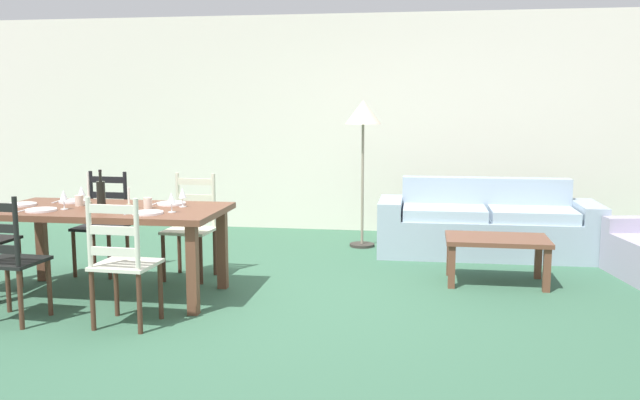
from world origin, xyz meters
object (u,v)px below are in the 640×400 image
at_px(wine_glass_far_right, 182,194).
at_px(wine_bottle, 101,194).
at_px(dining_chair_far_right, 191,226).
at_px(dining_chair_near_right, 122,262).
at_px(wine_glass_near_right, 171,199).
at_px(couch, 486,227).
at_px(dining_table, 109,218).
at_px(dining_chair_near_left, 7,259).
at_px(coffee_cup_primary, 148,203).
at_px(coffee_table, 497,244).
at_px(dining_chair_far_left, 103,223).
at_px(wine_glass_far_left, 81,192).
at_px(wine_glass_near_left, 64,196).
at_px(standing_lamp, 363,121).
at_px(coffee_cup_secondary, 79,201).

bearing_deg(wine_glass_far_right, wine_bottle, -166.83).
bearing_deg(dining_chair_far_right, wine_bottle, -124.68).
distance_m(dining_chair_near_right, wine_glass_near_right, 0.71).
bearing_deg(couch, wine_bottle, -146.76).
xyz_separation_m(dining_table, wine_bottle, (-0.05, -0.01, 0.20)).
bearing_deg(dining_chair_near_left, coffee_cup_primary, 45.94).
bearing_deg(coffee_table, dining_chair_near_left, -154.98).
relative_size(dining_chair_far_left, wine_bottle, 3.04).
bearing_deg(dining_chair_far_left, wine_glass_far_left, -78.19).
bearing_deg(dining_chair_near_right, couch, 45.95).
height_order(wine_glass_near_left, wine_glass_far_right, same).
bearing_deg(dining_table, standing_lamp, 50.94).
distance_m(wine_glass_near_left, wine_glass_far_left, 0.27).
bearing_deg(wine_bottle, dining_chair_near_right, -54.84).
distance_m(dining_chair_far_left, wine_glass_near_left, 0.97).
distance_m(couch, standing_lamp, 1.76).
bearing_deg(wine_glass_far_left, dining_table, -23.49).
relative_size(dining_chair_far_right, wine_glass_near_left, 5.96).
relative_size(dining_chair_near_left, coffee_table, 1.07).
bearing_deg(wine_glass_near_left, wine_bottle, 26.05).
relative_size(wine_bottle, wine_glass_near_right, 1.96).
height_order(wine_bottle, wine_glass_near_right, wine_bottle).
xyz_separation_m(dining_chair_near_right, wine_glass_near_left, (-0.77, 0.59, 0.38)).
bearing_deg(wine_glass_near_right, standing_lamp, 62.73).
height_order(dining_table, coffee_cup_secondary, coffee_cup_secondary).
bearing_deg(dining_chair_near_left, coffee_cup_secondary, 80.98).
relative_size(dining_chair_far_left, coffee_table, 1.07).
bearing_deg(dining_chair_far_left, dining_chair_near_right, -59.05).
relative_size(dining_chair_near_right, coffee_cup_primary, 10.67).
distance_m(coffee_cup_secondary, couch, 4.12).
height_order(coffee_cup_primary, coffee_cup_secondary, same).
relative_size(dining_table, coffee_cup_secondary, 21.11).
xyz_separation_m(dining_chair_far_right, couch, (2.78, 1.43, -0.19)).
bearing_deg(standing_lamp, dining_table, -129.06).
bearing_deg(coffee_cup_primary, coffee_cup_secondary, 175.62).
relative_size(dining_chair_near_left, wine_glass_far_right, 5.96).
height_order(dining_chair_far_right, couch, dining_chair_far_right).
bearing_deg(dining_chair_near_right, wine_glass_near_right, 75.16).
bearing_deg(dining_chair_far_left, coffee_table, 2.79).
xyz_separation_m(dining_chair_far_right, standing_lamp, (1.43, 1.61, 0.93)).
relative_size(dining_chair_near_right, wine_glass_near_right, 5.96).
height_order(wine_glass_far_right, coffee_cup_primary, wine_glass_far_right).
bearing_deg(dining_chair_near_left, couch, 38.60).
height_order(dining_table, couch, couch).
xyz_separation_m(dining_chair_far_right, coffee_cup_secondary, (-0.74, -0.66, 0.32)).
bearing_deg(dining_chair_near_right, coffee_cup_secondary, 133.16).
xyz_separation_m(wine_glass_far_right, standing_lamp, (1.29, 2.19, 0.55)).
relative_size(dining_table, coffee_cup_primary, 21.11).
height_order(dining_chair_near_right, dining_chair_far_right, same).
bearing_deg(coffee_cup_secondary, couch, 30.61).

